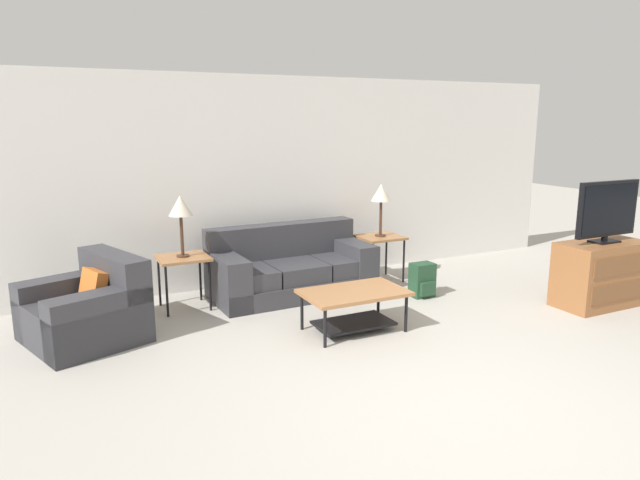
# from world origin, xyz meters

# --- Properties ---
(ground_plane) EXTENTS (24.00, 24.00, 0.00)m
(ground_plane) POSITION_xyz_m (0.00, 0.00, 0.00)
(ground_plane) COLOR #B2ADA3
(wall_back) EXTENTS (9.02, 0.06, 2.60)m
(wall_back) POSITION_xyz_m (0.00, 3.83, 1.30)
(wall_back) COLOR white
(wall_back) RESTS_ON ground_plane
(couch) EXTENTS (1.93, 0.95, 0.82)m
(couch) POSITION_xyz_m (-0.02, 3.16, 0.30)
(couch) COLOR #38383D
(couch) RESTS_ON ground_plane
(armchair) EXTENTS (1.21, 1.26, 0.80)m
(armchair) POSITION_xyz_m (-2.33, 2.67, 0.29)
(armchair) COLOR #38383D
(armchair) RESTS_ON ground_plane
(coffee_table) EXTENTS (1.02, 0.63, 0.41)m
(coffee_table) POSITION_xyz_m (0.05, 1.75, 0.31)
(coffee_table) COLOR #A87042
(coffee_table) RESTS_ON ground_plane
(side_table_left) EXTENTS (0.55, 0.49, 0.59)m
(side_table_left) POSITION_xyz_m (-1.29, 3.19, 0.53)
(side_table_left) COLOR #A87042
(side_table_left) RESTS_ON ground_plane
(side_table_right) EXTENTS (0.55, 0.49, 0.59)m
(side_table_right) POSITION_xyz_m (1.26, 3.19, 0.53)
(side_table_right) COLOR #A87042
(side_table_right) RESTS_ON ground_plane
(table_lamp_left) EXTENTS (0.26, 0.26, 0.68)m
(table_lamp_left) POSITION_xyz_m (-1.29, 3.19, 1.13)
(table_lamp_left) COLOR #472D1E
(table_lamp_left) RESTS_ON side_table_left
(table_lamp_right) EXTENTS (0.26, 0.26, 0.68)m
(table_lamp_right) POSITION_xyz_m (1.26, 3.19, 1.13)
(table_lamp_right) COLOR #472D1E
(table_lamp_right) RESTS_ON side_table_right
(tv_console) EXTENTS (1.04, 0.53, 0.73)m
(tv_console) POSITION_xyz_m (2.95, 1.23, 0.36)
(tv_console) COLOR #935B33
(tv_console) RESTS_ON ground_plane
(television) EXTENTS (0.89, 0.20, 0.68)m
(television) POSITION_xyz_m (2.95, 1.23, 1.09)
(television) COLOR black
(television) RESTS_ON tv_console
(backpack) EXTENTS (0.27, 0.27, 0.40)m
(backpack) POSITION_xyz_m (1.34, 2.38, 0.20)
(backpack) COLOR #23472D
(backpack) RESTS_ON ground_plane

